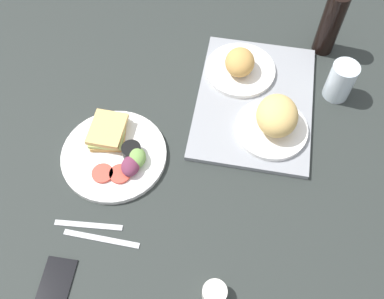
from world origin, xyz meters
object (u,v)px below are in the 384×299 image
bread_plate_near (240,66)px  cell_phone (54,289)px  espresso_cup (215,293)px  serving_tray (254,101)px  plate_with_salad (116,152)px  bread_plate_far (275,120)px  soda_bottle (331,23)px  knife (101,239)px  fork (88,225)px  drinking_glass (341,81)px

bread_plate_near → cell_phone: size_ratio=1.45×
bread_plate_near → espresso_cup: bread_plate_near is taller
serving_tray → plate_with_salad: bearing=-58.0°
bread_plate_far → soda_bottle: 36.92cm
knife → plate_with_salad: bearing=97.3°
plate_with_salad → soda_bottle: size_ratio=1.35×
serving_tray → knife: serving_tray is taller
espresso_cup → soda_bottle: bearing=162.1°
cell_phone → soda_bottle: bearing=144.2°
fork → knife: same height
bread_plate_near → soda_bottle: soda_bottle is taller
plate_with_salad → drinking_glass: bearing=115.9°
fork → cell_phone: 16.52cm
serving_tray → knife: bearing=-36.7°
cell_phone → fork: bearing=167.3°
serving_tray → cell_phone: serving_tray is taller
serving_tray → cell_phone: bearing=-35.6°
bread_plate_far → knife: bearing=-47.4°
bread_plate_far → cell_phone: bread_plate_far is taller
serving_tray → bread_plate_near: bread_plate_near is taller
knife → serving_tray: bearing=56.7°
serving_tray → drinking_glass: (-6.48, 23.51, 5.11)cm
bread_plate_far → plate_with_salad: 43.72cm
knife → espresso_cup: bearing=-15.0°
soda_bottle → espresso_cup: soda_bottle is taller
bread_plate_far → cell_phone: size_ratio=1.39×
bread_plate_far → soda_bottle: bearing=156.7°
fork → serving_tray: bearing=45.8°
knife → drinking_glass: bearing=45.7°
cell_phone → plate_with_salad: bearing=171.2°
drinking_glass → knife: bearing=-47.8°
cell_phone → knife: bearing=149.8°
soda_bottle → knife: 89.57cm
serving_tray → fork: 57.75cm
serving_tray → bread_plate_near: bearing=-151.6°
bread_plate_near → plate_with_salad: bread_plate_near is taller
espresso_cup → bread_plate_near: bearing=179.5°
bread_plate_near → plate_with_salad: (32.13, -30.76, -2.58)cm
bread_plate_near → bread_plate_far: 21.91cm
bread_plate_near → espresso_cup: 65.40cm
plate_with_salad → drinking_glass: drinking_glass is taller
serving_tray → bread_plate_far: 11.98cm
serving_tray → plate_with_salad: 42.44cm
serving_tray → bread_plate_far: bread_plate_far is taller
fork → knife: (3.00, 4.00, 0.00)cm
soda_bottle → fork: (67.39, -58.43, -10.25)cm
drinking_glass → soda_bottle: size_ratio=0.56×
bread_plate_near → bread_plate_far: size_ratio=1.04×
espresso_cup → fork: espresso_cup is taller
plate_with_salad → cell_phone: 37.28cm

